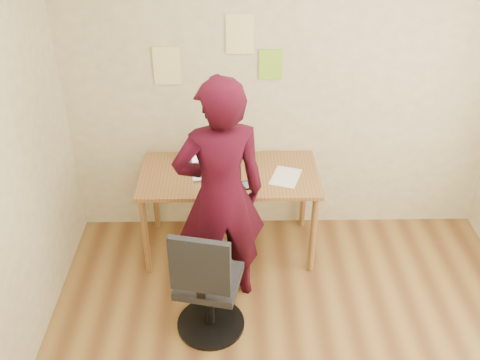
{
  "coord_description": "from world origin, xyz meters",
  "views": [
    {
      "loc": [
        -0.41,
        -2.19,
        2.94
      ],
      "look_at": [
        -0.36,
        0.95,
        0.95
      ],
      "focal_mm": 40.0,
      "sensor_mm": 36.0,
      "label": 1
    }
  ],
  "objects_px": {
    "office_chair": "(207,290)",
    "person": "(220,196)",
    "laptop": "(212,163)",
    "phone": "(246,185)",
    "desk": "(229,183)"
  },
  "relations": [
    {
      "from": "laptop",
      "to": "person",
      "type": "height_order",
      "value": "person"
    },
    {
      "from": "laptop",
      "to": "person",
      "type": "bearing_deg",
      "value": -92.47
    },
    {
      "from": "phone",
      "to": "office_chair",
      "type": "height_order",
      "value": "office_chair"
    },
    {
      "from": "laptop",
      "to": "person",
      "type": "distance_m",
      "value": 0.6
    },
    {
      "from": "laptop",
      "to": "office_chair",
      "type": "distance_m",
      "value": 1.08
    },
    {
      "from": "laptop",
      "to": "office_chair",
      "type": "relative_size",
      "value": 0.42
    },
    {
      "from": "office_chair",
      "to": "person",
      "type": "bearing_deg",
      "value": 89.85
    },
    {
      "from": "laptop",
      "to": "phone",
      "type": "bearing_deg",
      "value": -53.12
    },
    {
      "from": "office_chair",
      "to": "person",
      "type": "xyz_separation_m",
      "value": [
        0.09,
        0.42,
        0.48
      ]
    },
    {
      "from": "laptop",
      "to": "phone",
      "type": "relative_size",
      "value": 2.96
    },
    {
      "from": "office_chair",
      "to": "desk",
      "type": "bearing_deg",
      "value": 93.23
    },
    {
      "from": "laptop",
      "to": "office_chair",
      "type": "xyz_separation_m",
      "value": [
        -0.01,
        -1.0,
        -0.4
      ]
    },
    {
      "from": "phone",
      "to": "person",
      "type": "relative_size",
      "value": 0.07
    },
    {
      "from": "desk",
      "to": "phone",
      "type": "xyz_separation_m",
      "value": [
        0.13,
        -0.18,
        0.09
      ]
    },
    {
      "from": "office_chair",
      "to": "person",
      "type": "distance_m",
      "value": 0.65
    }
  ]
}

